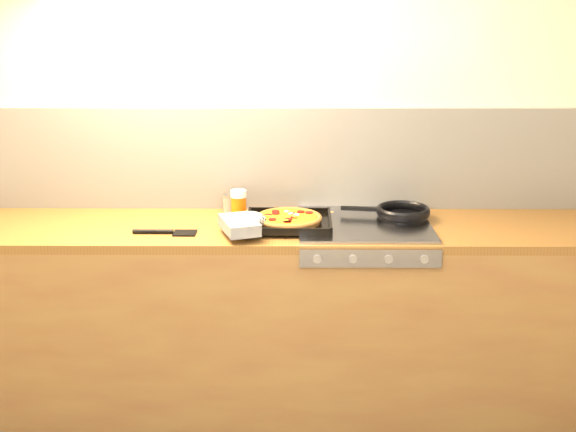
{
  "coord_description": "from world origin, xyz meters",
  "views": [
    {
      "loc": [
        0.12,
        -2.07,
        1.88
      ],
      "look_at": [
        0.1,
        1.08,
        0.95
      ],
      "focal_mm": 45.0,
      "sensor_mm": 36.0,
      "label": 1
    }
  ],
  "objects_px": {
    "frying_pan": "(402,212)",
    "tomato_can": "(230,204)",
    "juice_glass": "(239,203)",
    "pizza_on_tray": "(275,220)"
  },
  "relations": [
    {
      "from": "frying_pan",
      "to": "juice_glass",
      "type": "height_order",
      "value": "juice_glass"
    },
    {
      "from": "frying_pan",
      "to": "juice_glass",
      "type": "xyz_separation_m",
      "value": [
        -0.77,
        0.06,
        0.03
      ]
    },
    {
      "from": "frying_pan",
      "to": "tomato_can",
      "type": "distance_m",
      "value": 0.82
    },
    {
      "from": "frying_pan",
      "to": "tomato_can",
      "type": "xyz_separation_m",
      "value": [
        -0.82,
        0.1,
        0.01
      ]
    },
    {
      "from": "tomato_can",
      "to": "juice_glass",
      "type": "xyz_separation_m",
      "value": [
        0.05,
        -0.04,
        0.02
      ]
    },
    {
      "from": "tomato_can",
      "to": "frying_pan",
      "type": "bearing_deg",
      "value": -7.08
    },
    {
      "from": "juice_glass",
      "to": "frying_pan",
      "type": "bearing_deg",
      "value": -4.41
    },
    {
      "from": "pizza_on_tray",
      "to": "juice_glass",
      "type": "height_order",
      "value": "juice_glass"
    },
    {
      "from": "pizza_on_tray",
      "to": "frying_pan",
      "type": "xyz_separation_m",
      "value": [
        0.59,
        0.15,
        -0.0
      ]
    },
    {
      "from": "frying_pan",
      "to": "juice_glass",
      "type": "relative_size",
      "value": 3.37
    }
  ]
}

